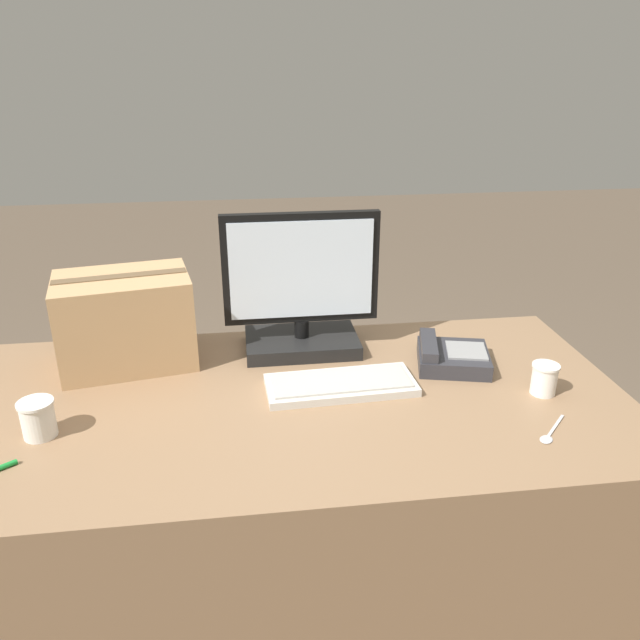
% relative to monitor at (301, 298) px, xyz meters
% --- Properties ---
extents(ground_plane, '(12.00, 12.00, 0.00)m').
position_rel_monitor_xyz_m(ground_plane, '(-0.06, -0.29, -0.90)').
color(ground_plane, brown).
extents(office_desk, '(1.80, 0.90, 0.73)m').
position_rel_monitor_xyz_m(office_desk, '(-0.06, -0.29, -0.53)').
color(office_desk, '#8C6B4C').
rests_on(office_desk, ground_plane).
extents(monitor, '(0.46, 0.22, 0.43)m').
position_rel_monitor_xyz_m(monitor, '(0.00, 0.00, 0.00)').
color(monitor, black).
rests_on(monitor, office_desk).
extents(keyboard, '(0.41, 0.19, 0.03)m').
position_rel_monitor_xyz_m(keyboard, '(0.08, -0.26, -0.15)').
color(keyboard, beige).
rests_on(keyboard, office_desk).
extents(desk_phone, '(0.24, 0.24, 0.08)m').
position_rel_monitor_xyz_m(desk_phone, '(0.42, -0.17, -0.14)').
color(desk_phone, '#2D2D33').
rests_on(desk_phone, office_desk).
extents(paper_cup_left, '(0.08, 0.08, 0.09)m').
position_rel_monitor_xyz_m(paper_cup_left, '(-0.67, -0.40, -0.12)').
color(paper_cup_left, white).
rests_on(paper_cup_left, office_desk).
extents(paper_cup_right, '(0.07, 0.07, 0.09)m').
position_rel_monitor_xyz_m(paper_cup_right, '(0.61, -0.36, -0.12)').
color(paper_cup_right, white).
rests_on(paper_cup_right, office_desk).
extents(spoon, '(0.12, 0.12, 0.00)m').
position_rel_monitor_xyz_m(spoon, '(0.54, -0.55, -0.17)').
color(spoon, silver).
rests_on(spoon, office_desk).
extents(cardboard_box, '(0.41, 0.32, 0.27)m').
position_rel_monitor_xyz_m(cardboard_box, '(-0.51, -0.02, -0.03)').
color(cardboard_box, tan).
rests_on(cardboard_box, office_desk).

